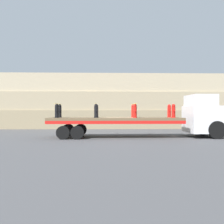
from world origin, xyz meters
name	(u,v)px	position (x,y,z in m)	size (l,w,h in m)	color
ground_plane	(115,137)	(0.00, 0.00, 0.00)	(120.00, 120.00, 0.00)	#474749
rock_cliff	(111,101)	(0.00, 8.89, 2.72)	(60.00, 3.30, 5.45)	gray
truck_cab	(204,116)	(6.05, 0.00, 1.44)	(2.21, 2.64, 2.85)	silver
flatbed_trailer	(108,121)	(-0.51, 0.00, 1.09)	(8.79, 2.52, 1.33)	brown
fire_hydrant_black_near_0	(57,111)	(-3.80, -0.53, 1.77)	(0.31, 0.54, 0.90)	black
fire_hydrant_black_far_0	(60,111)	(-3.80, 0.53, 1.77)	(0.31, 0.54, 0.90)	black
fire_hydrant_black_near_1	(96,111)	(-1.27, -0.53, 1.77)	(0.31, 0.54, 0.90)	black
fire_hydrant_black_far_1	(97,111)	(-1.27, 0.53, 1.77)	(0.31, 0.54, 0.90)	black
fire_hydrant_red_near_2	(135,111)	(1.27, -0.53, 1.77)	(0.31, 0.54, 0.90)	red
fire_hydrant_red_far_2	(133,111)	(1.27, 0.53, 1.77)	(0.31, 0.54, 0.90)	red
fire_hydrant_red_near_3	(173,111)	(3.80, -0.53, 1.77)	(0.31, 0.54, 0.90)	red
fire_hydrant_red_far_3	(169,111)	(3.80, 0.53, 1.77)	(0.31, 0.54, 0.90)	red
cargo_strap_rear	(58,104)	(-3.80, 0.00, 2.23)	(0.05, 2.61, 0.01)	yellow
cargo_strap_middle	(96,104)	(-1.27, 0.00, 2.23)	(0.05, 2.61, 0.01)	yellow
cargo_strap_front	(134,104)	(1.27, 0.00, 2.23)	(0.05, 2.61, 0.01)	yellow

